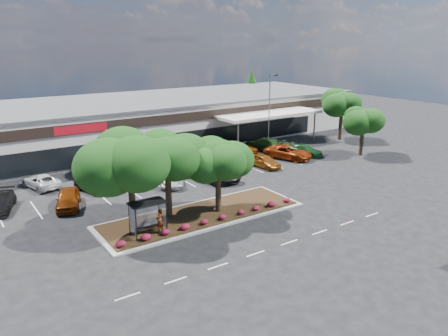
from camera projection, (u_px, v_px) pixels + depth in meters
ground at (249, 227)px, 35.40m from camera, size 160.00×160.00×0.00m
retail_store at (104, 124)px, 61.48m from camera, size 80.40×25.20×6.25m
landscape_island at (202, 215)px, 37.47m from camera, size 18.00×6.00×0.26m
lane_markings at (184, 191)px, 43.60m from camera, size 33.12×20.06×0.01m
shrub_row at (215, 219)px, 35.69m from camera, size 17.00×0.80×0.50m
bus_shelter at (147, 208)px, 33.06m from camera, size 2.75×1.55×2.59m
island_tree_west at (131, 180)px, 33.49m from camera, size 7.20×7.20×7.89m
island_tree_mid at (168, 174)px, 36.00m from camera, size 6.60×6.60×7.32m
island_tree_east at (218, 175)px, 37.08m from camera, size 5.80×5.80×6.50m
tree_east_near at (362, 131)px, 56.40m from camera, size 5.60×5.60×6.51m
tree_east_far at (341, 115)px, 65.28m from camera, size 6.40×6.40×7.62m
conifer_north_east at (251, 92)px, 87.36m from camera, size 3.96×3.96×9.00m
person_waiting at (160, 221)px, 33.40m from camera, size 0.83×0.68×1.94m
light_pole at (269, 118)px, 58.02m from camera, size 1.42×0.70×10.34m
survey_stake at (346, 223)px, 34.24m from camera, size 0.07×0.14×1.14m
car_0 at (0, 203)px, 38.52m from camera, size 3.68×5.52×1.48m
car_1 at (68, 199)px, 39.23m from camera, size 3.44×5.29×1.67m
car_2 at (92, 184)px, 43.42m from camera, size 2.97×4.63×1.47m
car_3 at (171, 178)px, 45.42m from camera, size 4.19×5.52×1.39m
car_4 at (211, 175)px, 46.45m from camera, size 2.60×5.07×1.41m
car_5 at (219, 172)px, 47.18m from camera, size 3.05×5.98×1.62m
car_6 at (264, 161)px, 51.67m from camera, size 2.15×4.63×1.54m
car_7 at (288, 152)px, 55.31m from camera, size 4.84×6.68×1.69m
car_8 at (305, 150)px, 56.95m from camera, size 3.31×5.14×1.39m
car_9 at (41, 181)px, 44.55m from camera, size 3.47×5.48×1.41m
car_10 at (85, 167)px, 49.04m from camera, size 3.17×5.19×1.62m
car_11 at (103, 174)px, 46.52m from camera, size 4.24×6.70×1.72m
car_12 at (136, 161)px, 52.19m from camera, size 2.56×5.01×1.35m
car_13 at (183, 160)px, 52.04m from camera, size 2.77×4.84×1.55m
car_14 at (180, 153)px, 55.39m from camera, size 3.39×4.87×1.52m
car_15 at (236, 150)px, 56.85m from camera, size 4.33×6.29×1.60m
car_16 at (236, 145)px, 59.83m from camera, size 3.60×5.06×1.36m
car_17 at (264, 144)px, 59.86m from camera, size 3.57×6.30×1.72m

